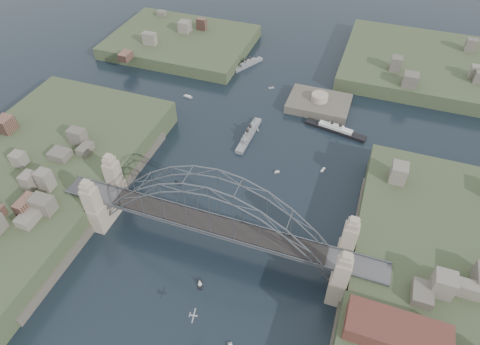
% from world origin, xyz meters
% --- Properties ---
extents(ground, '(500.00, 500.00, 0.00)m').
position_xyz_m(ground, '(0.00, 0.00, 0.00)').
color(ground, black).
rests_on(ground, ground).
extents(bridge, '(84.00, 13.80, 24.60)m').
position_xyz_m(bridge, '(0.00, 0.00, 12.32)').
color(bridge, '#4E4E51').
rests_on(bridge, ground).
extents(shore_west, '(50.50, 90.00, 12.00)m').
position_xyz_m(shore_west, '(-57.32, 0.00, 1.97)').
color(shore_west, '#384529').
rests_on(shore_west, ground).
extents(shore_east, '(50.50, 90.00, 12.00)m').
position_xyz_m(shore_east, '(57.32, 0.00, 1.97)').
color(shore_east, '#384529').
rests_on(shore_east, ground).
extents(headland_nw, '(60.00, 45.00, 9.00)m').
position_xyz_m(headland_nw, '(-55.00, 95.00, 0.50)').
color(headland_nw, '#384529').
rests_on(headland_nw, ground).
extents(headland_ne, '(70.00, 55.00, 9.50)m').
position_xyz_m(headland_ne, '(50.00, 110.00, 0.75)').
color(headland_ne, '#384529').
rests_on(headland_ne, ground).
extents(fort_island, '(22.00, 16.00, 9.40)m').
position_xyz_m(fort_island, '(12.00, 70.00, -0.34)').
color(fort_island, '#4D473C').
rests_on(fort_island, ground).
extents(wharf_shed, '(20.00, 8.00, 4.00)m').
position_xyz_m(wharf_shed, '(44.00, -14.00, 10.00)').
color(wharf_shed, '#592D26').
rests_on(wharf_shed, shore_east).
extents(naval_cruiser_near, '(3.02, 19.06, 5.70)m').
position_xyz_m(naval_cruiser_near, '(-6.48, 45.06, 0.88)').
color(naval_cruiser_near, gray).
rests_on(naval_cruiser_near, ground).
extents(naval_cruiser_far, '(9.00, 14.43, 5.14)m').
position_xyz_m(naval_cruiser_far, '(-21.79, 89.46, 0.80)').
color(naval_cruiser_far, gray).
rests_on(naval_cruiser_far, ground).
extents(ocean_liner, '(21.30, 6.69, 5.19)m').
position_xyz_m(ocean_liner, '(20.38, 57.71, 0.80)').
color(ocean_liner, black).
rests_on(ocean_liner, ground).
extents(aeroplane, '(1.83, 3.32, 0.48)m').
position_xyz_m(aeroplane, '(3.96, -22.71, 6.67)').
color(aeroplane, '#9D9FA4').
extents(small_boat_a, '(2.27, 1.52, 0.45)m').
position_xyz_m(small_boat_a, '(-19.41, 17.32, 0.15)').
color(small_boat_a, white).
rests_on(small_boat_a, ground).
extents(small_boat_b, '(1.80, 1.60, 1.43)m').
position_xyz_m(small_boat_b, '(7.26, 31.44, 0.29)').
color(small_boat_b, white).
rests_on(small_boat_b, ground).
extents(small_boat_c, '(2.01, 2.79, 2.38)m').
position_xyz_m(small_boat_c, '(0.46, -12.03, 0.81)').
color(small_boat_c, white).
rests_on(small_boat_c, ground).
extents(small_boat_d, '(1.25, 2.33, 0.45)m').
position_xyz_m(small_boat_d, '(20.37, 37.23, 0.15)').
color(small_boat_d, white).
rests_on(small_boat_d, ground).
extents(small_boat_e, '(3.80, 1.76, 1.43)m').
position_xyz_m(small_boat_e, '(-35.77, 59.72, 0.28)').
color(small_boat_e, white).
rests_on(small_boat_e, ground).
extents(small_boat_f, '(1.51, 1.81, 0.45)m').
position_xyz_m(small_boat_f, '(-4.91, 49.67, 0.15)').
color(small_boat_f, white).
rests_on(small_boat_f, ground).
extents(small_boat_h, '(2.26, 1.93, 0.45)m').
position_xyz_m(small_boat_h, '(-7.84, 76.16, 0.15)').
color(small_boat_h, white).
rests_on(small_boat_h, ground).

